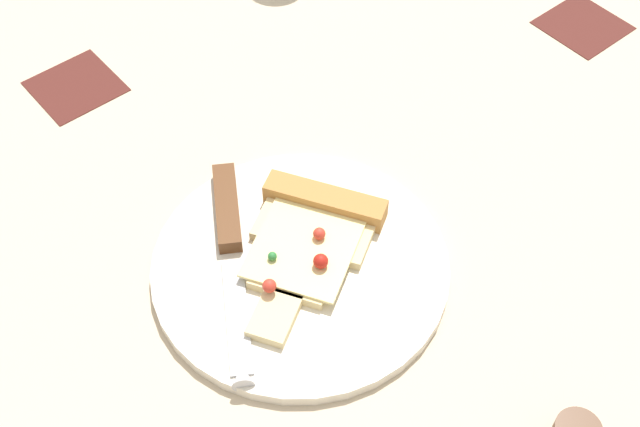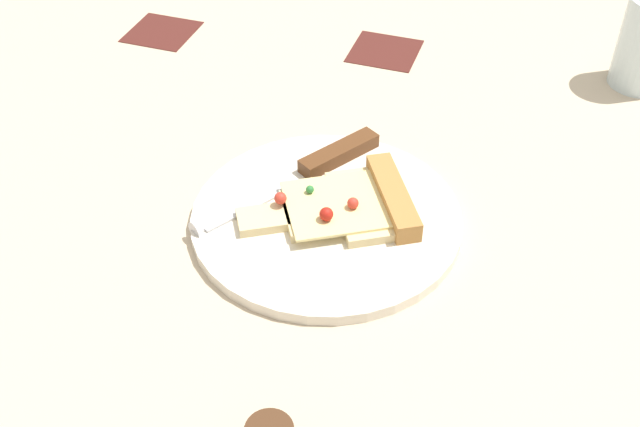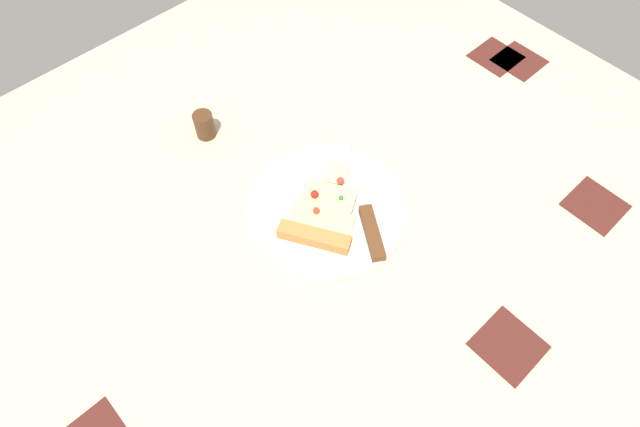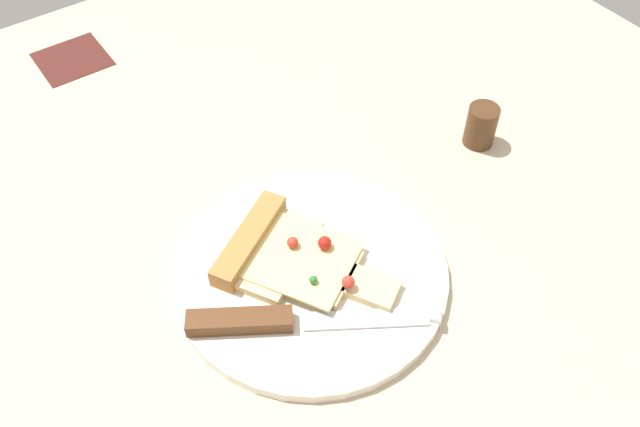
# 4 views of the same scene
# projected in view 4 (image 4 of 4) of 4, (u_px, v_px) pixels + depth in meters

# --- Properties ---
(ground_plane) EXTENTS (1.30, 1.30, 0.03)m
(ground_plane) POSITION_uv_depth(u_px,v_px,m) (321.00, 314.00, 0.69)
(ground_plane) COLOR #C6B293
(ground_plane) RESTS_ON ground
(plate) EXTENTS (0.28, 0.28, 0.01)m
(plate) POSITION_uv_depth(u_px,v_px,m) (311.00, 273.00, 0.69)
(plate) COLOR silver
(plate) RESTS_ON ground_plane
(pizza_slice) EXTENTS (0.19, 0.16, 0.03)m
(pizza_slice) POSITION_uv_depth(u_px,v_px,m) (288.00, 256.00, 0.69)
(pizza_slice) COLOR beige
(pizza_slice) RESTS_ON plate
(knife) EXTENTS (0.15, 0.21, 0.02)m
(knife) POSITION_uv_depth(u_px,v_px,m) (288.00, 320.00, 0.64)
(knife) COLOR silver
(knife) RESTS_ON plate
(pepper_shaker) EXTENTS (0.04, 0.04, 0.05)m
(pepper_shaker) POSITION_uv_depth(u_px,v_px,m) (481.00, 126.00, 0.81)
(pepper_shaker) COLOR #4C2D19
(pepper_shaker) RESTS_ON ground_plane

